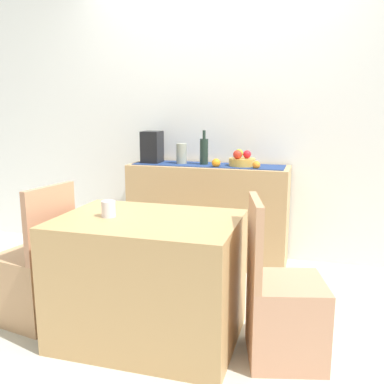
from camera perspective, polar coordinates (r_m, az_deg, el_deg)
ground_plane at (r=3.14m, az=-1.47°, el=-14.83°), size 6.40×6.40×0.02m
room_wall_rear at (r=3.96m, az=3.70°, el=10.99°), size 6.40×0.06×2.70m
sideboard_console at (r=3.83m, az=2.12°, el=-2.87°), size 1.38×0.42×0.87m
table_runner at (r=3.75m, az=2.17°, el=3.60°), size 1.30×0.32×0.01m
fruit_bowl at (r=3.68m, az=6.62°, el=3.94°), size 0.22×0.22×0.06m
apple_upper at (r=3.72m, az=6.20°, el=5.09°), size 0.07×0.07×0.07m
apple_left at (r=3.62m, az=6.01°, el=4.94°), size 0.07×0.07×0.07m
apple_front at (r=3.68m, az=7.27°, el=4.95°), size 0.07×0.07×0.07m
wine_bottle at (r=3.74m, az=1.60°, el=5.39°), size 0.07×0.07×0.30m
coffee_maker at (r=3.89m, az=-5.29°, el=5.91°), size 0.16×0.18×0.28m
ceramic_vase at (r=3.80m, az=-1.39°, el=5.05°), size 0.09×0.09×0.18m
orange_loose_far at (r=3.56m, az=8.48°, el=3.54°), size 0.06×0.06×0.06m
orange_loose_end at (r=3.62m, az=3.20°, el=3.85°), size 0.07×0.07×0.07m
dining_table at (r=2.62m, az=-5.71°, el=-11.30°), size 1.04×0.74×0.74m
coffee_cup at (r=2.55m, az=-10.95°, el=-2.21°), size 0.08×0.08×0.09m
chair_near_window at (r=3.02m, az=-19.91°, el=-10.94°), size 0.47×0.47×0.90m
chair_by_corner at (r=2.50m, az=11.90°, el=-15.30°), size 0.48×0.48×0.90m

